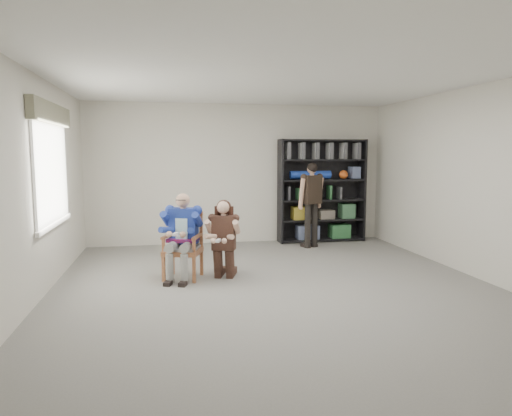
{
  "coord_description": "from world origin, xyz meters",
  "views": [
    {
      "loc": [
        -1.41,
        -5.65,
        1.81
      ],
      "look_at": [
        -0.2,
        0.6,
        1.05
      ],
      "focal_mm": 32.0,
      "sensor_mm": 36.0,
      "label": 1
    }
  ],
  "objects": [
    {
      "name": "seated_man",
      "position": [
        -1.22,
        0.92,
        0.63
      ],
      "size": [
        0.75,
        0.89,
        1.26
      ],
      "primitive_type": null,
      "rotation": [
        0.0,
        0.0,
        -0.32
      ],
      "color": "navy",
      "rests_on": "floor"
    },
    {
      "name": "floor",
      "position": [
        0.0,
        0.0,
        0.0
      ],
      "size": [
        6.0,
        7.0,
        0.01
      ],
      "primitive_type": "cube",
      "color": "slate",
      "rests_on": "ground"
    },
    {
      "name": "kneeling_woman",
      "position": [
        -0.64,
        0.8,
        0.58
      ],
      "size": [
        0.7,
        0.89,
        1.15
      ],
      "primitive_type": null,
      "rotation": [
        0.0,
        0.0,
        -0.32
      ],
      "color": "#332117",
      "rests_on": "floor"
    },
    {
      "name": "armchair",
      "position": [
        -1.22,
        0.92,
        0.48
      ],
      "size": [
        0.7,
        0.69,
        0.97
      ],
      "primitive_type": null,
      "rotation": [
        0.0,
        0.0,
        -0.32
      ],
      "color": "brown",
      "rests_on": "floor"
    },
    {
      "name": "bookshelf",
      "position": [
        1.7,
        3.28,
        1.05
      ],
      "size": [
        1.8,
        0.38,
        2.1
      ],
      "primitive_type": null,
      "color": "black",
      "rests_on": "floor"
    },
    {
      "name": "window_left",
      "position": [
        -2.95,
        1.0,
        1.63
      ],
      "size": [
        0.16,
        2.0,
        1.75
      ],
      "primitive_type": null,
      "color": "white",
      "rests_on": "room_shell"
    },
    {
      "name": "standing_man",
      "position": [
        1.29,
        2.69,
        0.82
      ],
      "size": [
        0.58,
        0.45,
        1.64
      ],
      "primitive_type": null,
      "rotation": [
        0.0,
        0.0,
        0.38
      ],
      "color": "black",
      "rests_on": "floor"
    },
    {
      "name": "room_shell",
      "position": [
        0.0,
        0.0,
        1.4
      ],
      "size": [
        6.0,
        7.0,
        2.8
      ],
      "primitive_type": null,
      "color": "silver",
      "rests_on": "ground"
    }
  ]
}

